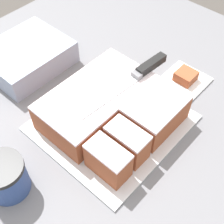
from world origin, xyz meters
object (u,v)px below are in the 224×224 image
(brownie, at_px, (186,76))
(storage_box, at_px, (27,56))
(cake, at_px, (112,110))
(cake_board, at_px, (112,123))
(coffee_cup, at_px, (5,177))
(knife, at_px, (141,72))

(brownie, distance_m, storage_box, 0.47)
(brownie, bearing_deg, cake, 167.22)
(storage_box, bearing_deg, cake, -88.82)
(storage_box, bearing_deg, cake_board, -89.58)
(coffee_cup, bearing_deg, storage_box, 45.78)
(cake_board, xyz_separation_m, knife, (0.12, 0.01, 0.09))
(coffee_cup, distance_m, brownie, 0.55)
(knife, distance_m, coffee_cup, 0.41)
(cake_board, relative_size, brownie, 6.45)
(cake_board, bearing_deg, knife, 2.98)
(coffee_cup, height_order, storage_box, coffee_cup)
(coffee_cup, bearing_deg, cake, -8.67)
(knife, xyz_separation_m, brownie, (0.14, -0.06, -0.07))
(cake, bearing_deg, cake_board, -138.03)
(knife, relative_size, coffee_cup, 3.07)
(knife, relative_size, brownie, 5.46)
(knife, bearing_deg, brownie, 161.55)
(cake_board, distance_m, brownie, 0.26)
(cake, xyz_separation_m, knife, (0.11, 0.00, 0.05))
(cake_board, relative_size, knife, 1.18)
(cake_board, xyz_separation_m, cake, (0.00, 0.00, 0.04))
(cake, distance_m, coffee_cup, 0.29)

